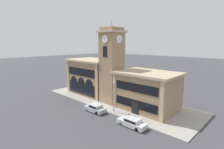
# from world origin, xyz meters

# --- Properties ---
(ground_plane) EXTENTS (300.00, 300.00, 0.00)m
(ground_plane) POSITION_xyz_m (0.00, 0.00, 0.00)
(ground_plane) COLOR #424247
(sidewalk_kerb) EXTENTS (37.03, 12.63, 0.15)m
(sidewalk_kerb) POSITION_xyz_m (0.00, 6.31, 0.07)
(sidewalk_kerb) COLOR #A39E93
(sidewalk_kerb) RESTS_ON ground_plane
(clock_tower) EXTENTS (4.72, 4.72, 17.41)m
(clock_tower) POSITION_xyz_m (0.00, 4.84, 8.15)
(clock_tower) COLOR #9E7F5B
(clock_tower) RESTS_ON ground_plane
(town_hall_left_wing) EXTENTS (12.91, 8.50, 8.94)m
(town_hall_left_wing) POSITION_xyz_m (-8.41, 6.70, 4.50)
(town_hall_left_wing) COLOR #9E7F5B
(town_hall_left_wing) RESTS_ON ground_plane
(town_hall_right_wing) EXTENTS (11.81, 8.50, 7.53)m
(town_hall_right_wing) POSITION_xyz_m (7.86, 6.70, 3.79)
(town_hall_right_wing) COLOR #9E7F5B
(town_hall_right_wing) RESTS_ON ground_plane
(parked_car_near) EXTENTS (4.49, 1.99, 1.48)m
(parked_car_near) POSITION_xyz_m (1.52, -1.35, 0.77)
(parked_car_near) COLOR #B2B7C1
(parked_car_near) RESTS_ON ground_plane
(parked_car_mid) EXTENTS (4.89, 2.01, 1.42)m
(parked_car_mid) POSITION_xyz_m (10.33, -1.35, 0.74)
(parked_car_mid) COLOR silver
(parked_car_mid) RESTS_ON ground_plane
(street_lamp) EXTENTS (0.36, 0.36, 5.97)m
(street_lamp) POSITION_xyz_m (4.43, 0.77, 4.05)
(street_lamp) COLOR #4C4C51
(street_lamp) RESTS_ON sidewalk_kerb
(bollard) EXTENTS (0.18, 0.18, 1.06)m
(bollard) POSITION_xyz_m (8.55, 0.22, 0.67)
(bollard) COLOR black
(bollard) RESTS_ON sidewalk_kerb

